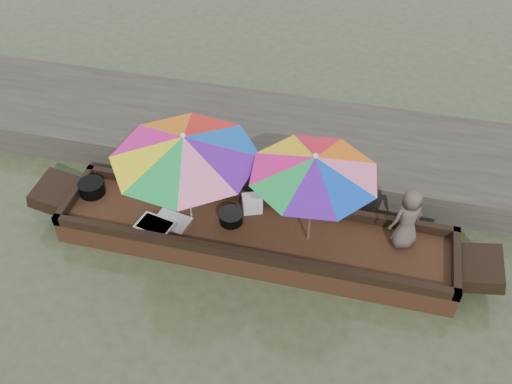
% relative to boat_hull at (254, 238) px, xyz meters
% --- Properties ---
extents(water, '(80.00, 80.00, 0.00)m').
position_rel_boat_hull_xyz_m(water, '(0.00, 0.00, -0.17)').
color(water, '#364023').
rests_on(water, ground).
extents(dock, '(22.00, 2.20, 0.50)m').
position_rel_boat_hull_xyz_m(dock, '(0.00, 2.20, 0.08)').
color(dock, '#2D2B26').
rests_on(dock, ground).
extents(boat_hull, '(5.66, 1.20, 0.35)m').
position_rel_boat_hull_xyz_m(boat_hull, '(0.00, 0.00, 0.00)').
color(boat_hull, black).
rests_on(boat_hull, water).
extents(cooking_pot, '(0.39, 0.39, 0.20)m').
position_rel_boat_hull_xyz_m(cooking_pot, '(-2.58, 0.17, 0.28)').
color(cooking_pot, black).
rests_on(cooking_pot, boat_hull).
extents(tray_crayfish, '(0.58, 0.46, 0.09)m').
position_rel_boat_hull_xyz_m(tray_crayfish, '(-1.38, -0.32, 0.22)').
color(tray_crayfish, silver).
rests_on(tray_crayfish, boat_hull).
extents(tray_scallop, '(0.58, 0.45, 0.06)m').
position_rel_boat_hull_xyz_m(tray_scallop, '(-1.18, -0.16, 0.21)').
color(tray_scallop, silver).
rests_on(tray_scallop, boat_hull).
extents(charcoal_grill, '(0.34, 0.34, 0.16)m').
position_rel_boat_hull_xyz_m(charcoal_grill, '(-0.36, 0.08, 0.25)').
color(charcoal_grill, black).
rests_on(charcoal_grill, boat_hull).
extents(supply_bag, '(0.34, 0.31, 0.26)m').
position_rel_boat_hull_xyz_m(supply_bag, '(-0.13, 0.39, 0.30)').
color(supply_bag, silver).
rests_on(supply_bag, boat_hull).
extents(vendor, '(0.57, 0.53, 0.98)m').
position_rel_boat_hull_xyz_m(vendor, '(2.06, 0.25, 0.66)').
color(vendor, '#4F433E').
rests_on(vendor, boat_hull).
extents(umbrella_bow, '(2.43, 2.43, 1.55)m').
position_rel_boat_hull_xyz_m(umbrella_bow, '(-0.94, 0.00, 0.95)').
color(umbrella_bow, blue).
rests_on(umbrella_bow, boat_hull).
extents(umbrella_stern, '(2.11, 2.11, 1.55)m').
position_rel_boat_hull_xyz_m(umbrella_stern, '(0.77, 0.00, 0.95)').
color(umbrella_stern, pink).
rests_on(umbrella_stern, boat_hull).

